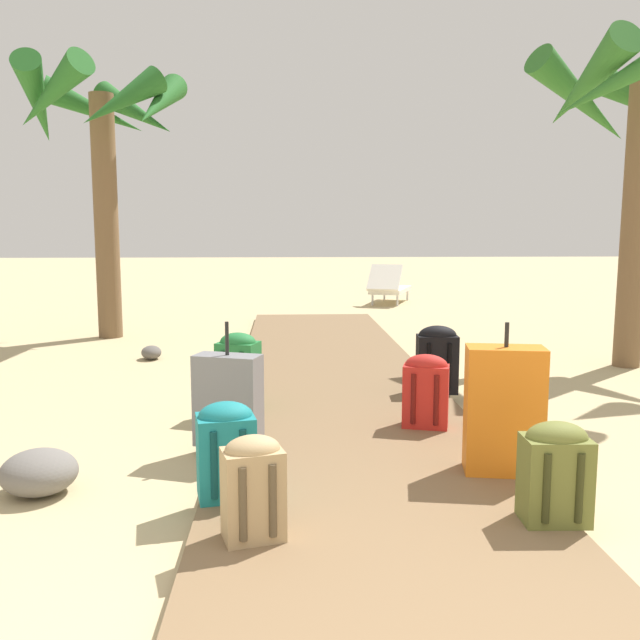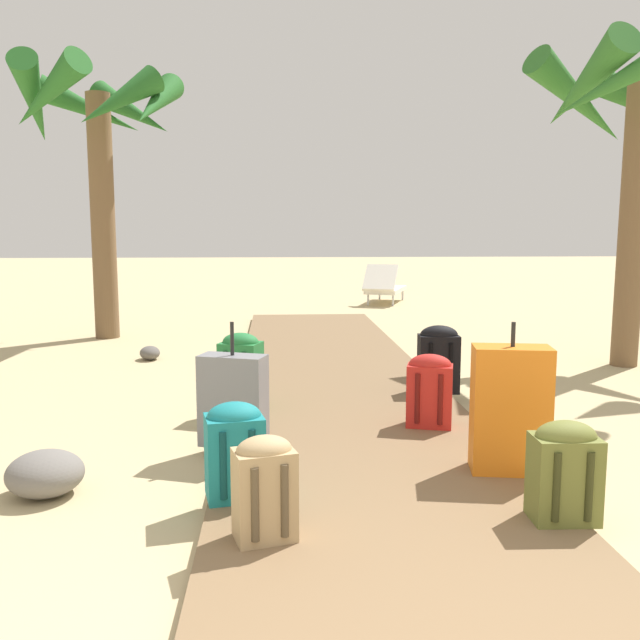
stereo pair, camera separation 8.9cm
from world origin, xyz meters
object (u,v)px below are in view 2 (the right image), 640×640
object	(u,v)px
backpack_tan	(265,485)
backpack_red	(430,389)
backpack_green	(241,368)
palm_tree_far_right	(639,112)
backpack_teal	(235,448)
backpack_olive	(565,469)
suitcase_grey	(233,400)
lounge_chair	(385,287)
backpack_black	(439,357)
palm_tree_far_left	(98,130)
suitcase_orange	(510,409)

from	to	relation	value
backpack_tan	backpack_red	bearing A→B (deg)	56.02
backpack_green	palm_tree_far_right	size ratio (longest dim) A/B	0.17
backpack_teal	backpack_olive	size ratio (longest dim) A/B	1.04
backpack_tan	backpack_green	bearing A→B (deg)	95.37
backpack_green	suitcase_grey	distance (m)	0.94
backpack_tan	lounge_chair	bearing A→B (deg)	77.84
backpack_olive	suitcase_grey	distance (m)	2.04
backpack_black	palm_tree_far_left	xyz separation A→B (m)	(-3.64, 3.65, 2.34)
backpack_black	backpack_olive	bearing A→B (deg)	-90.47
palm_tree_far_left	backpack_green	bearing A→B (deg)	-63.51
backpack_green	palm_tree_far_left	size ratio (longest dim) A/B	0.16
suitcase_orange	lounge_chair	xyz separation A→B (m)	(0.83, 9.44, -0.11)
backpack_teal	backpack_olive	xyz separation A→B (m)	(1.56, -0.38, -0.01)
suitcase_orange	backpack_tan	xyz separation A→B (m)	(-1.37, -0.76, -0.11)
backpack_tan	palm_tree_far_right	size ratio (longest dim) A/B	0.14
backpack_black	lounge_chair	world-z (taller)	lounge_chair
suitcase_orange	backpack_green	distance (m)	2.19
backpack_teal	backpack_black	distance (m)	2.68
backpack_olive	palm_tree_far_right	world-z (taller)	palm_tree_far_right
palm_tree_far_right	backpack_red	bearing A→B (deg)	-138.53
backpack_teal	backpack_red	bearing A→B (deg)	42.75
palm_tree_far_left	suitcase_orange	bearing A→B (deg)	-57.02
suitcase_grey	backpack_tan	bearing A→B (deg)	-80.81
backpack_green	lounge_chair	world-z (taller)	lounge_chair
backpack_teal	palm_tree_far_right	distance (m)	5.74
palm_tree_far_right	lounge_chair	xyz separation A→B (m)	(-1.57, 6.20, -2.30)
suitcase_orange	backpack_teal	xyz separation A→B (m)	(-1.53, -0.29, -0.10)
backpack_red	lounge_chair	bearing A→B (deg)	82.79
backpack_tan	suitcase_grey	size ratio (longest dim) A/B	0.60
backpack_black	backpack_tan	world-z (taller)	backpack_black
suitcase_orange	lounge_chair	size ratio (longest dim) A/B	0.52
backpack_teal	backpack_tan	bearing A→B (deg)	-71.71
backpack_black	palm_tree_far_right	distance (m)	3.52
backpack_teal	backpack_olive	bearing A→B (deg)	-13.66
backpack_teal	lounge_chair	distance (m)	10.00
backpack_teal	backpack_black	bearing A→B (deg)	53.89
backpack_teal	palm_tree_far_right	size ratio (longest dim) A/B	0.15
suitcase_orange	backpack_olive	bearing A→B (deg)	-87.46
suitcase_grey	palm_tree_far_left	distance (m)	5.84
backpack_olive	palm_tree_far_left	world-z (taller)	palm_tree_far_left
backpack_teal	suitcase_grey	world-z (taller)	suitcase_grey
suitcase_orange	palm_tree_far_right	distance (m)	4.58
palm_tree_far_left	suitcase_grey	bearing A→B (deg)	-68.03
suitcase_grey	palm_tree_far_right	bearing A→B (deg)	33.76
suitcase_orange	backpack_black	size ratio (longest dim) A/B	1.50
backpack_tan	backpack_teal	bearing A→B (deg)	108.29
palm_tree_far_left	lounge_chair	size ratio (longest dim) A/B	2.15
backpack_teal	backpack_black	xyz separation A→B (m)	(1.58, 2.17, 0.04)
backpack_teal	backpack_tan	size ratio (longest dim) A/B	1.06
palm_tree_far_right	backpack_green	bearing A→B (deg)	-156.62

